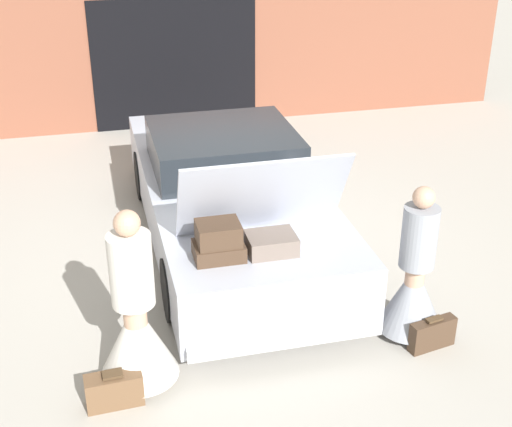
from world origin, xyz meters
TOP-DOWN VIEW (x-y plane):
  - ground_plane at (0.00, 0.00)m, footprint 40.00×40.00m
  - garage_wall_back at (0.00, 4.47)m, footprint 12.00×0.14m
  - car at (-0.00, 0.01)m, footprint 1.96×5.02m
  - person_left at (-1.32, -2.39)m, footprint 0.70×0.70m
  - person_right at (1.32, -2.30)m, footprint 0.64×0.64m
  - suitcase_beside_left_person at (-1.56, -2.66)m, footprint 0.49×0.22m
  - suitcase_beside_right_person at (1.43, -2.58)m, footprint 0.49×0.21m

SIDE VIEW (x-z plane):
  - ground_plane at x=0.00m, z-range 0.00..0.00m
  - suitcase_beside_left_person at x=-1.56m, z-range -0.01..0.32m
  - suitcase_beside_right_person at x=1.43m, z-range -0.01..0.32m
  - person_right at x=1.32m, z-range -0.23..1.35m
  - person_left at x=-1.32m, z-range -0.25..1.44m
  - car at x=0.00m, z-range -0.28..1.50m
  - garage_wall_back at x=0.00m, z-range -0.01..2.79m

